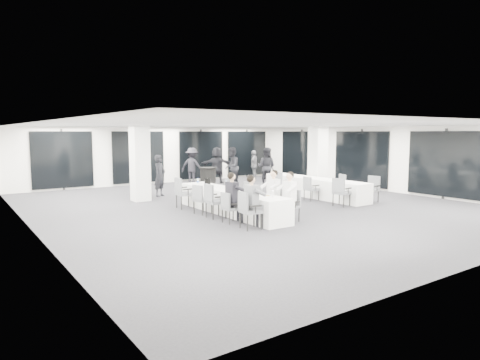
% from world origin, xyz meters
% --- Properties ---
extents(room, '(14.04, 16.04, 2.84)m').
position_xyz_m(room, '(0.89, 1.11, 1.39)').
color(room, '#26262B').
rests_on(room, ground).
extents(column_left, '(0.60, 0.60, 2.80)m').
position_xyz_m(column_left, '(-2.80, 3.20, 1.40)').
color(column_left, silver).
rests_on(column_left, floor).
extents(column_right, '(0.60, 0.60, 2.80)m').
position_xyz_m(column_right, '(4.20, 1.00, 1.40)').
color(column_right, silver).
rests_on(column_right, floor).
extents(banquet_table_main, '(0.90, 5.00, 0.75)m').
position_xyz_m(banquet_table_main, '(-1.43, -0.85, 0.38)').
color(banquet_table_main, white).
rests_on(banquet_table_main, floor).
extents(banquet_table_side, '(0.90, 5.00, 0.75)m').
position_xyz_m(banquet_table_side, '(3.25, 0.20, 0.38)').
color(banquet_table_side, white).
rests_on(banquet_table_side, floor).
extents(cocktail_table, '(0.76, 0.76, 1.06)m').
position_xyz_m(cocktail_table, '(0.48, 3.80, 0.54)').
color(cocktail_table, black).
rests_on(cocktail_table, floor).
extents(chair_main_left_near, '(0.57, 0.62, 1.01)m').
position_xyz_m(chair_main_left_near, '(-2.27, -2.95, 0.57)').
color(chair_main_left_near, '#525559').
rests_on(chair_main_left_near, floor).
extents(chair_main_left_second, '(0.45, 0.50, 0.88)m').
position_xyz_m(chair_main_left_second, '(-2.26, -2.03, 0.50)').
color(chair_main_left_second, '#525559').
rests_on(chair_main_left_second, floor).
extents(chair_main_left_mid, '(0.54, 0.60, 1.03)m').
position_xyz_m(chair_main_left_mid, '(-2.27, -1.19, 0.59)').
color(chair_main_left_mid, '#525559').
rests_on(chair_main_left_mid, floor).
extents(chair_main_left_fourth, '(0.56, 0.59, 0.93)m').
position_xyz_m(chair_main_left_fourth, '(-2.26, -0.42, 0.53)').
color(chair_main_left_fourth, '#525559').
rests_on(chair_main_left_fourth, floor).
extents(chair_main_left_far, '(0.57, 0.62, 1.04)m').
position_xyz_m(chair_main_left_far, '(-2.27, 0.81, 0.59)').
color(chair_main_left_far, '#525559').
rests_on(chair_main_left_far, floor).
extents(chair_main_right_near, '(0.48, 0.53, 0.91)m').
position_xyz_m(chair_main_right_near, '(-0.60, -2.80, 0.52)').
color(chair_main_right_near, '#525559').
rests_on(chair_main_right_near, floor).
extents(chair_main_right_second, '(0.48, 0.52, 0.86)m').
position_xyz_m(chair_main_right_second, '(-0.61, -2.09, 0.49)').
color(chair_main_right_second, '#525559').
rests_on(chair_main_right_second, floor).
extents(chair_main_right_mid, '(0.52, 0.55, 0.87)m').
position_xyz_m(chair_main_right_mid, '(-0.61, -1.01, 0.50)').
color(chair_main_right_mid, '#525559').
rests_on(chair_main_right_mid, floor).
extents(chair_main_right_fourth, '(0.52, 0.56, 0.89)m').
position_xyz_m(chair_main_right_fourth, '(-0.60, -0.39, 0.51)').
color(chair_main_right_fourth, '#525559').
rests_on(chair_main_right_fourth, floor).
extents(chair_main_right_far, '(0.47, 0.52, 0.91)m').
position_xyz_m(chair_main_right_far, '(-0.60, 0.71, 0.52)').
color(chair_main_right_far, '#525559').
rests_on(chair_main_right_far, floor).
extents(chair_side_left_near, '(0.59, 0.62, 0.98)m').
position_xyz_m(chair_side_left_near, '(2.41, -1.91, 0.56)').
color(chair_side_left_near, '#525559').
rests_on(chair_side_left_near, floor).
extents(chair_side_left_mid, '(0.49, 0.54, 0.91)m').
position_xyz_m(chair_side_left_mid, '(2.42, -0.41, 0.52)').
color(chair_side_left_mid, '#525559').
rests_on(chair_side_left_mid, floor).
extents(chair_side_left_far, '(0.52, 0.57, 0.95)m').
position_xyz_m(chair_side_left_far, '(2.41, 1.31, 0.54)').
color(chair_side_left_far, '#525559').
rests_on(chair_side_left_far, floor).
extents(chair_side_right_near, '(0.55, 0.59, 0.95)m').
position_xyz_m(chair_side_right_near, '(4.08, -1.93, 0.54)').
color(chair_side_right_near, '#525559').
rests_on(chair_side_right_near, floor).
extents(chair_side_right_mid, '(0.55, 0.57, 0.89)m').
position_xyz_m(chair_side_right_mid, '(4.07, -0.36, 0.51)').
color(chair_side_right_mid, '#525559').
rests_on(chair_side_right_mid, floor).
extents(chair_side_right_far, '(0.58, 0.60, 0.95)m').
position_xyz_m(chair_side_right_far, '(4.08, 1.31, 0.54)').
color(chair_side_right_far, '#525559').
rests_on(chair_side_right_far, floor).
extents(seated_guest_a, '(0.50, 0.38, 1.44)m').
position_xyz_m(seated_guest_a, '(-2.10, -2.96, 0.81)').
color(seated_guest_a, '#57595E').
rests_on(seated_guest_a, floor).
extents(seated_guest_b, '(0.50, 0.38, 1.44)m').
position_xyz_m(seated_guest_b, '(-2.10, -2.03, 0.81)').
color(seated_guest_b, black).
rests_on(seated_guest_b, floor).
extents(seated_guest_c, '(0.50, 0.38, 1.44)m').
position_xyz_m(seated_guest_c, '(-0.76, -2.80, 0.81)').
color(seated_guest_c, silver).
rests_on(seated_guest_c, floor).
extents(seated_guest_d, '(0.50, 0.38, 1.44)m').
position_xyz_m(seated_guest_d, '(-0.76, -2.08, 0.81)').
color(seated_guest_d, silver).
rests_on(seated_guest_d, floor).
extents(standing_guest_a, '(0.88, 0.85, 1.89)m').
position_xyz_m(standing_guest_a, '(-1.76, 3.79, 0.94)').
color(standing_guest_a, black).
rests_on(standing_guest_a, floor).
extents(standing_guest_b, '(1.17, 1.13, 2.10)m').
position_xyz_m(standing_guest_b, '(2.38, 4.85, 1.05)').
color(standing_guest_b, black).
rests_on(standing_guest_b, floor).
extents(standing_guest_c, '(1.34, 1.45, 2.03)m').
position_xyz_m(standing_guest_c, '(1.26, 6.69, 1.02)').
color(standing_guest_c, black).
rests_on(standing_guest_c, floor).
extents(standing_guest_d, '(1.21, 1.15, 1.82)m').
position_xyz_m(standing_guest_d, '(4.68, 6.17, 0.91)').
color(standing_guest_d, '#57595E').
rests_on(standing_guest_d, floor).
extents(standing_guest_e, '(0.62, 0.90, 1.74)m').
position_xyz_m(standing_guest_e, '(5.73, 6.37, 0.87)').
color(standing_guest_e, black).
rests_on(standing_guest_e, floor).
extents(standing_guest_f, '(1.98, 1.66, 2.07)m').
position_xyz_m(standing_guest_f, '(2.45, 6.29, 1.03)').
color(standing_guest_f, black).
rests_on(standing_guest_f, floor).
extents(standing_guest_g, '(0.78, 0.67, 1.87)m').
position_xyz_m(standing_guest_g, '(-2.22, 5.12, 0.93)').
color(standing_guest_g, black).
rests_on(standing_guest_g, floor).
extents(standing_guest_h, '(1.07, 1.18, 2.09)m').
position_xyz_m(standing_guest_h, '(3.78, 3.98, 1.04)').
color(standing_guest_h, black).
rests_on(standing_guest_h, floor).
extents(ice_bucket_near, '(0.24, 0.24, 0.28)m').
position_xyz_m(ice_bucket_near, '(-1.53, -2.07, 0.89)').
color(ice_bucket_near, black).
rests_on(ice_bucket_near, banquet_table_main).
extents(ice_bucket_far, '(0.22, 0.22, 0.25)m').
position_xyz_m(ice_bucket_far, '(-1.45, 0.56, 0.87)').
color(ice_bucket_far, black).
rests_on(ice_bucket_far, banquet_table_main).
extents(water_bottle_a, '(0.07, 0.07, 0.21)m').
position_xyz_m(water_bottle_a, '(-1.67, -2.54, 0.85)').
color(water_bottle_a, silver).
rests_on(water_bottle_a, banquet_table_main).
extents(water_bottle_b, '(0.07, 0.07, 0.22)m').
position_xyz_m(water_bottle_b, '(-1.21, -0.27, 0.86)').
color(water_bottle_b, silver).
rests_on(water_bottle_b, banquet_table_main).
extents(water_bottle_c, '(0.06, 0.06, 0.19)m').
position_xyz_m(water_bottle_c, '(-1.51, 1.12, 0.85)').
color(water_bottle_c, silver).
rests_on(water_bottle_c, banquet_table_main).
extents(plate_a, '(0.18, 0.18, 0.03)m').
position_xyz_m(plate_a, '(-1.62, -2.45, 0.76)').
color(plate_a, white).
rests_on(plate_a, banquet_table_main).
extents(plate_b, '(0.22, 0.22, 0.03)m').
position_xyz_m(plate_b, '(-1.26, -2.50, 0.76)').
color(plate_b, white).
rests_on(plate_b, banquet_table_main).
extents(plate_c, '(0.20, 0.20, 0.03)m').
position_xyz_m(plate_c, '(-1.33, -1.42, 0.76)').
color(plate_c, white).
rests_on(plate_c, banquet_table_main).
extents(wine_glass, '(0.08, 0.08, 0.21)m').
position_xyz_m(wine_glass, '(-1.27, -2.75, 0.91)').
color(wine_glass, silver).
rests_on(wine_glass, banquet_table_main).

